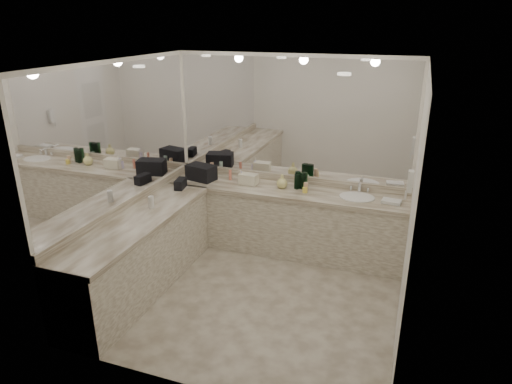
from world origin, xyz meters
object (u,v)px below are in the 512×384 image
at_px(hand_towel, 391,202).
at_px(soap_bottle_a, 240,177).
at_px(soap_bottle_c, 282,181).
at_px(cream_cosmetic_case, 248,179).
at_px(black_toiletry_bag, 201,172).
at_px(wall_phone, 410,181).
at_px(soap_bottle_b, 242,177).
at_px(sink, 357,198).

relative_size(hand_towel, soap_bottle_a, 1.16).
bearing_deg(soap_bottle_c, cream_cosmetic_case, -178.50).
bearing_deg(black_toiletry_bag, hand_towel, -0.42).
xyz_separation_m(wall_phone, cream_cosmetic_case, (-2.06, 0.50, -0.38)).
relative_size(black_toiletry_bag, soap_bottle_c, 2.05).
distance_m(wall_phone, black_toiletry_bag, 2.81).
bearing_deg(soap_bottle_c, black_toiletry_bag, -177.57).
xyz_separation_m(hand_towel, soap_bottle_b, (-1.98, 0.08, 0.06)).
bearing_deg(soap_bottle_c, soap_bottle_b, 178.90).
bearing_deg(cream_cosmetic_case, soap_bottle_a, -169.20).
xyz_separation_m(sink, soap_bottle_c, (-0.99, 0.01, 0.10)).
xyz_separation_m(sink, soap_bottle_a, (-1.57, -0.01, 0.10)).
xyz_separation_m(soap_bottle_a, soap_bottle_b, (0.00, 0.04, -0.01)).
xyz_separation_m(black_toiletry_bag, soap_bottle_a, (0.58, 0.02, -0.01)).
bearing_deg(soap_bottle_b, cream_cosmetic_case, -12.28).
bearing_deg(cream_cosmetic_case, black_toiletry_bag, -173.89).
bearing_deg(black_toiletry_bag, wall_phone, -9.59).
xyz_separation_m(black_toiletry_bag, cream_cosmetic_case, (0.69, 0.04, -0.04)).
bearing_deg(sink, soap_bottle_c, 179.24).
bearing_deg(soap_bottle_b, soap_bottle_c, -1.10).
bearing_deg(wall_phone, soap_bottle_c, 162.14).
height_order(cream_cosmetic_case, hand_towel, cream_cosmetic_case).
relative_size(hand_towel, soap_bottle_b, 1.36).
relative_size(cream_cosmetic_case, soap_bottle_c, 1.29).
height_order(wall_phone, soap_bottle_a, wall_phone).
distance_m(cream_cosmetic_case, soap_bottle_c, 0.47).
distance_m(wall_phone, soap_bottle_b, 2.26).
bearing_deg(sink, wall_phone, -39.57).
distance_m(sink, black_toiletry_bag, 2.15).
height_order(wall_phone, cream_cosmetic_case, wall_phone).
xyz_separation_m(black_toiletry_bag, hand_towel, (2.56, -0.02, -0.09)).
bearing_deg(soap_bottle_c, wall_phone, -17.86).
relative_size(sink, soap_bottle_a, 2.28).
height_order(wall_phone, soap_bottle_c, wall_phone).
bearing_deg(soap_bottle_b, sink, -0.89).
height_order(sink, soap_bottle_b, soap_bottle_b).
bearing_deg(black_toiletry_bag, sink, 0.96).
bearing_deg(black_toiletry_bag, soap_bottle_c, 2.43).
distance_m(sink, wall_phone, 0.91).
distance_m(black_toiletry_bag, cream_cosmetic_case, 0.69).
relative_size(black_toiletry_bag, cream_cosmetic_case, 1.58).
bearing_deg(black_toiletry_bag, soap_bottle_a, 2.16).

